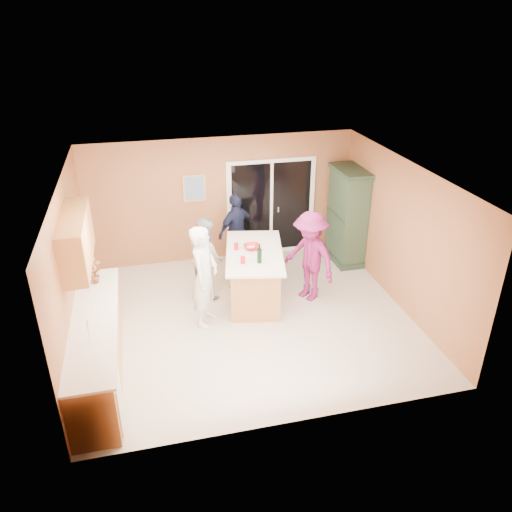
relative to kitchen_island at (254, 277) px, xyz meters
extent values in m
plane|color=beige|center=(-0.25, -0.64, -0.45)|extent=(5.50, 5.50, 0.00)
cube|color=white|center=(-0.25, -0.64, 2.15)|extent=(5.50, 5.00, 0.10)
cube|color=tan|center=(-0.25, 1.86, 0.85)|extent=(5.50, 0.10, 2.60)
cube|color=tan|center=(-0.25, -3.14, 0.85)|extent=(5.50, 0.10, 2.60)
cube|color=tan|center=(-3.00, -0.64, 0.85)|extent=(0.10, 5.00, 2.60)
cube|color=tan|center=(2.50, -0.64, 0.85)|extent=(0.10, 5.00, 2.60)
cube|color=tan|center=(-2.70, -1.54, 0.00)|extent=(0.60, 3.00, 0.90)
cube|color=silver|center=(-2.69, -2.64, -0.05)|extent=(0.62, 0.60, 0.72)
cube|color=silver|center=(-2.68, -1.54, 0.47)|extent=(0.65, 3.05, 0.04)
cylinder|color=silver|center=(-2.70, -2.04, 0.64)|extent=(0.02, 0.02, 0.30)
cube|color=tan|center=(-2.82, -0.84, 1.42)|extent=(0.35, 1.60, 0.75)
cube|color=white|center=(0.80, 1.83, 0.60)|extent=(1.90, 0.05, 2.10)
cube|color=black|center=(0.80, 1.81, 0.60)|extent=(1.70, 0.03, 1.94)
cube|color=white|center=(0.80, 1.81, 0.60)|extent=(0.06, 0.04, 1.94)
cube|color=silver|center=(0.95, 1.80, 0.55)|extent=(0.02, 0.03, 0.12)
cube|color=tan|center=(-0.80, 1.84, 1.15)|extent=(0.46, 0.03, 0.56)
cube|color=#4B669B|center=(-0.80, 1.83, 1.15)|extent=(0.38, 0.02, 0.48)
cube|color=tan|center=(0.00, 0.00, 0.01)|extent=(1.15, 1.76, 0.92)
cube|color=silver|center=(0.00, 0.00, 0.49)|extent=(1.35, 2.00, 0.04)
cube|color=black|center=(0.00, 0.00, -0.40)|extent=(1.05, 1.66, 0.10)
cube|color=#233928|center=(2.24, 1.12, -0.39)|extent=(0.56, 1.05, 0.12)
cube|color=#2F462E|center=(2.24, 1.12, 0.54)|extent=(0.50, 0.99, 1.86)
cube|color=#233928|center=(2.24, 1.12, 1.51)|extent=(0.58, 1.09, 0.08)
imported|color=white|center=(-0.98, -0.56, 0.44)|extent=(0.68, 0.77, 1.78)
imported|color=gray|center=(-0.82, 0.42, 0.31)|extent=(0.76, 0.87, 1.51)
imported|color=#192037|center=(-0.04, 1.38, 0.33)|extent=(0.99, 0.78, 1.57)
imported|color=#7C1B4F|center=(0.98, -0.20, 0.39)|extent=(1.09, 1.26, 1.69)
imported|color=red|center=(-0.01, 0.13, 0.55)|extent=(0.30, 0.30, 0.07)
imported|color=red|center=(-2.70, -0.47, 0.71)|extent=(0.25, 0.18, 0.43)
cylinder|color=red|center=(-0.29, -0.39, 0.57)|extent=(0.11, 0.11, 0.12)
cylinder|color=red|center=(-0.29, 0.16, 0.57)|extent=(0.11, 0.11, 0.12)
cylinder|color=black|center=(-0.01, -0.43, 0.64)|extent=(0.08, 0.08, 0.25)
cylinder|color=black|center=(-0.01, -0.43, 0.81)|extent=(0.03, 0.03, 0.09)
cylinder|color=white|center=(-0.03, 0.25, 0.52)|extent=(0.22, 0.22, 0.01)
camera|label=1|loc=(-1.84, -7.75, 4.41)|focal=35.00mm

